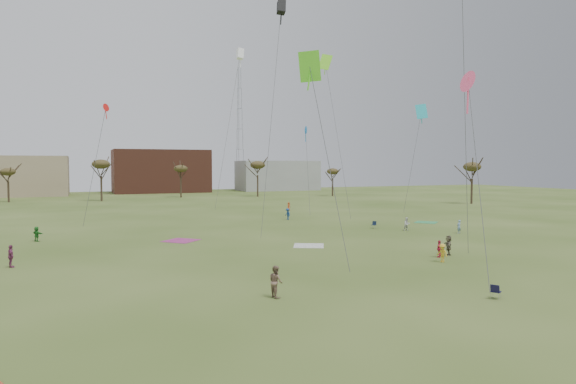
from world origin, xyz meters
name	(u,v)px	position (x,y,z in m)	size (l,w,h in m)	color
ground	(363,292)	(0.00, 0.00, 0.00)	(260.00, 260.00, 0.00)	#375019
spectator_fore_a	(439,249)	(11.85, 7.46, 0.72)	(0.84, 0.35, 1.44)	#C92244
spectator_fore_b	(276,281)	(-5.37, 0.81, 0.94)	(0.91, 0.71, 1.87)	#7D6250
spectator_fore_c	(448,245)	(13.20, 7.95, 0.86)	(1.59, 0.51, 1.71)	brown
flyer_mid_b	(442,253)	(10.68, 5.69, 0.73)	(0.95, 0.54, 1.47)	gold
flyer_mid_c	(459,227)	(23.65, 18.61, 0.76)	(0.55, 0.36, 1.52)	#6F92BA
spectator_mid_d	(11,256)	(-20.80, 16.33, 0.86)	(1.01, 0.42, 1.72)	#863863
spectator_mid_e	(407,224)	(19.55, 22.74, 0.78)	(0.76, 0.59, 1.57)	silver
flyer_far_a	(37,234)	(-20.09, 30.00, 0.76)	(1.41, 0.45, 1.52)	#287929
flyer_far_b	(289,206)	(16.74, 52.46, 0.70)	(0.69, 0.45, 1.40)	#B9471F
flyer_far_c	(288,214)	(11.09, 39.14, 0.80)	(1.04, 0.60, 1.60)	navy
blanket_cream	(309,246)	(4.22, 17.05, 0.00)	(2.84, 2.84, 0.03)	silver
blanket_plum	(181,241)	(-6.52, 24.94, 0.00)	(3.04, 3.04, 0.03)	#A23177
blanket_olive	(426,222)	(27.07, 28.87, 0.00)	(2.79, 2.79, 0.03)	#369456
camp_chair_center	(496,294)	(6.27, -4.35, 0.26)	(0.72, 0.71, 0.87)	#151437
camp_chair_right	(374,226)	(17.08, 26.05, 0.26)	(0.73, 0.72, 0.87)	#131F34
kites_aloft	(274,60)	(4.73, 27.61, 19.69)	(56.62, 61.03, 24.28)	red
tree_line	(150,168)	(-2.85, 79.12, 7.09)	(117.44, 49.32, 8.91)	#3A2B1E
building_brick	(161,171)	(5.00, 120.00, 6.00)	(26.00, 16.00, 12.00)	brown
building_grey	(277,176)	(40.00, 118.00, 4.50)	(24.00, 12.00, 9.00)	gray
radio_tower	(239,128)	(30.00, 125.00, 19.21)	(1.51, 1.72, 41.00)	#9EA3A8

